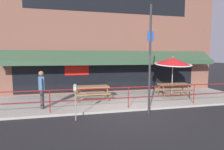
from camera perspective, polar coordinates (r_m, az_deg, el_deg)
ground_plane at (r=8.03m, az=5.99°, el=-11.80°), size 120.00×120.00×0.00m
patio_deck at (r=9.86m, az=2.31°, el=-8.12°), size 15.00×4.00×0.10m
restaurant_building at (r=11.87m, az=-0.41°, el=14.48°), size 15.00×1.60×8.49m
patio_railing at (r=8.10m, az=5.38°, el=-5.78°), size 13.84×0.04×0.97m
picnic_table_left at (r=9.53m, az=-6.49°, el=-4.60°), size 1.80×1.42×0.76m
picnic_table_centre at (r=10.91m, az=19.52°, el=-3.58°), size 1.80×1.42×0.76m
patio_umbrella_centre at (r=10.94m, az=19.25°, el=4.22°), size 2.14×2.14×2.40m
pedestrian_walking at (r=8.52m, az=-21.96°, el=-3.84°), size 0.28×0.62×1.71m
parking_meter_near at (r=6.78m, az=-11.93°, el=-5.16°), size 0.15×0.16×1.42m
street_sign_pole at (r=7.48m, az=12.28°, el=5.02°), size 0.28×0.09×4.56m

